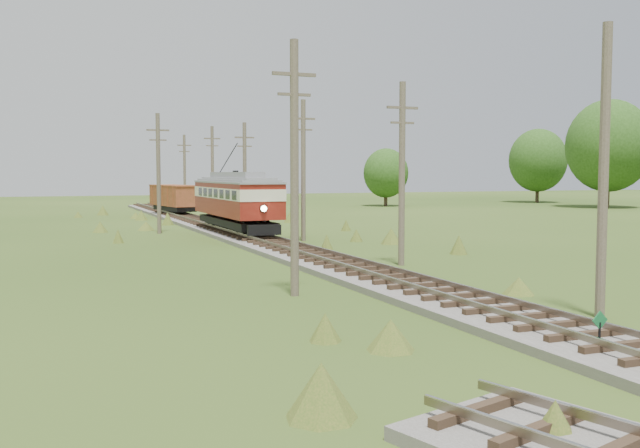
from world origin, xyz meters
name	(u,v)px	position (x,y,z in m)	size (l,w,h in m)	color
railbed_main	(243,236)	(0.00, 34.00, 0.19)	(3.60, 96.00, 0.57)	#605B54
switch_marker	(600,329)	(-0.20, 1.50, 0.63)	(0.45, 0.06, 1.08)	black
streetcar	(236,197)	(0.00, 35.66, 2.69)	(3.05, 12.79, 5.83)	black
gondola	(174,197)	(0.00, 58.92, 1.97)	(3.85, 8.18, 2.61)	black
gravel_pile	(221,213)	(3.34, 53.44, 0.60)	(3.55, 3.76, 1.29)	gray
utility_pole_r_1	(604,172)	(3.10, 5.00, 4.40)	(0.30, 0.30, 8.80)	brown
utility_pole_r_2	(402,172)	(3.30, 18.00, 4.42)	(1.60, 0.30, 8.60)	brown
utility_pole_r_3	(303,169)	(3.20, 31.00, 4.63)	(1.60, 0.30, 9.00)	brown
utility_pole_r_4	(245,173)	(3.00, 44.00, 4.32)	(1.60, 0.30, 8.40)	brown
utility_pole_r_5	(212,171)	(3.40, 57.00, 4.58)	(1.60, 0.30, 8.90)	brown
utility_pole_r_6	(185,172)	(3.20, 70.00, 4.47)	(1.60, 0.30, 8.70)	brown
utility_pole_l_a	(294,166)	(-4.20, 12.00, 4.63)	(1.60, 0.30, 9.00)	brown
utility_pole_l_b	(158,172)	(-4.50, 40.00, 4.42)	(1.60, 0.30, 8.60)	brown
tree_right_4	(609,146)	(54.00, 58.00, 7.75)	(10.50, 10.50, 13.53)	#38281C
tree_right_5	(538,160)	(56.00, 74.00, 6.19)	(8.40, 8.40, 10.82)	#38281C
tree_mid_b	(386,173)	(30.00, 72.00, 4.33)	(5.88, 5.88, 7.57)	#38281C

